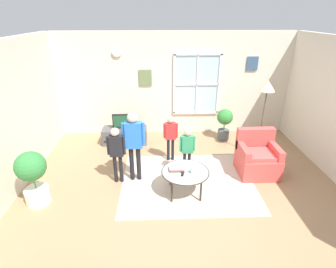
% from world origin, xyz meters
% --- Properties ---
extents(ground_plane, '(6.54, 5.83, 0.02)m').
position_xyz_m(ground_plane, '(0.00, 0.00, -0.01)').
color(ground_plane, '#9E7A56').
extents(back_wall, '(5.94, 0.17, 2.62)m').
position_xyz_m(back_wall, '(0.02, 2.67, 1.31)').
color(back_wall, beige).
rests_on(back_wall, ground_plane).
extents(area_rug, '(2.53, 2.06, 0.01)m').
position_xyz_m(area_rug, '(0.13, 0.21, 0.00)').
color(area_rug, '#C6B29E').
rests_on(area_rug, ground_plane).
extents(tv_stand, '(1.09, 0.46, 0.39)m').
position_xyz_m(tv_stand, '(-1.27, 1.99, 0.19)').
color(tv_stand, '#4C4C51').
rests_on(tv_stand, ground_plane).
extents(television, '(0.55, 0.08, 0.37)m').
position_xyz_m(television, '(-1.27, 1.99, 0.58)').
color(television, '#4C4C4C').
rests_on(television, tv_stand).
extents(armchair, '(0.76, 0.74, 0.87)m').
position_xyz_m(armchair, '(1.56, 0.51, 0.33)').
color(armchair, '#D14C47').
rests_on(armchair, ground_plane).
extents(coffee_table, '(0.85, 0.85, 0.46)m').
position_xyz_m(coffee_table, '(0.04, -0.13, 0.43)').
color(coffee_table, '#99B2B7').
rests_on(coffee_table, ground_plane).
extents(book_stack, '(0.27, 0.20, 0.06)m').
position_xyz_m(book_stack, '(-0.11, -0.08, 0.48)').
color(book_stack, gray).
rests_on(book_stack, coffee_table).
extents(cup, '(0.08, 0.08, 0.11)m').
position_xyz_m(cup, '(0.16, -0.19, 0.51)').
color(cup, white).
rests_on(cup, coffee_table).
extents(remote_near_books, '(0.07, 0.15, 0.02)m').
position_xyz_m(remote_near_books, '(-0.02, -0.22, 0.46)').
color(remote_near_books, black).
rests_on(remote_near_books, coffee_table).
extents(remote_near_cup, '(0.09, 0.14, 0.02)m').
position_xyz_m(remote_near_cup, '(-0.03, -0.11, 0.46)').
color(remote_near_cup, black).
rests_on(remote_near_cup, coffee_table).
extents(person_red_shirt, '(0.31, 0.14, 1.03)m').
position_xyz_m(person_red_shirt, '(-0.17, 1.07, 0.65)').
color(person_red_shirt, black).
rests_on(person_red_shirt, ground_plane).
extents(person_green_shirt, '(0.30, 0.14, 1.00)m').
position_xyz_m(person_green_shirt, '(0.13, 0.48, 0.63)').
color(person_green_shirt, black).
rests_on(person_green_shirt, ground_plane).
extents(person_blue_shirt, '(0.42, 0.19, 1.40)m').
position_xyz_m(person_blue_shirt, '(-0.88, 0.34, 0.88)').
color(person_blue_shirt, black).
rests_on(person_blue_shirt, ground_plane).
extents(person_black_shirt, '(0.34, 0.16, 1.13)m').
position_xyz_m(person_black_shirt, '(-1.21, 0.28, 0.71)').
color(person_black_shirt, black).
rests_on(person_black_shirt, ground_plane).
extents(potted_plant_by_window, '(0.40, 0.40, 0.81)m').
position_xyz_m(potted_plant_by_window, '(1.26, 2.10, 0.49)').
color(potted_plant_by_window, '#4C565B').
rests_on(potted_plant_by_window, ground_plane).
extents(potted_plant_corner, '(0.50, 0.50, 0.97)m').
position_xyz_m(potted_plant_corner, '(-2.52, -0.30, 0.56)').
color(potted_plant_corner, silver).
rests_on(potted_plant_corner, ground_plane).
extents(floor_lamp, '(0.32, 0.32, 1.74)m').
position_xyz_m(floor_lamp, '(1.85, 1.22, 1.45)').
color(floor_lamp, black).
rests_on(floor_lamp, ground_plane).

